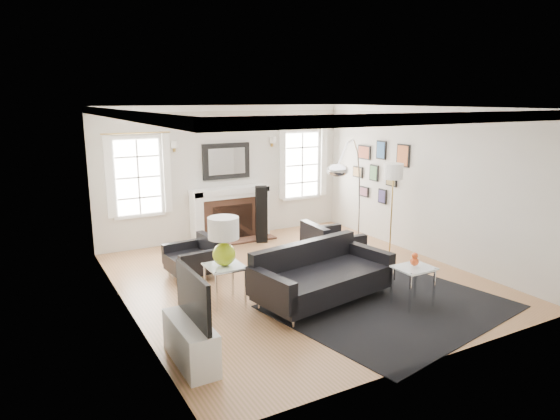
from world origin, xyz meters
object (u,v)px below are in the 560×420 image
coffee_table (293,283)px  arc_floor_lamp (350,197)px  armchair_right (329,245)px  gourd_lamp (224,238)px  armchair_left (195,259)px  fireplace (231,214)px  sofa (320,277)px

coffee_table → arc_floor_lamp: (1.68, 0.92, 0.95)m
armchair_right → coffee_table: size_ratio=1.27×
gourd_lamp → armchair_right: bearing=16.6°
gourd_lamp → arc_floor_lamp: arc_floor_lamp is taller
armchair_left → arc_floor_lamp: 2.85m
coffee_table → fireplace: bearing=80.7°
fireplace → coffee_table: fireplace is taller
coffee_table → gourd_lamp: size_ratio=1.09×
armchair_left → armchair_right: 2.40m
fireplace → gourd_lamp: 3.45m
armchair_left → arc_floor_lamp: size_ratio=0.38×
coffee_table → arc_floor_lamp: 2.14m
coffee_table → arc_floor_lamp: arc_floor_lamp is taller
coffee_table → gourd_lamp: (-0.86, 0.50, 0.67)m
armchair_left → arc_floor_lamp: arc_floor_lamp is taller
armchair_left → coffee_table: bearing=-63.9°
armchair_left → arc_floor_lamp: (2.55, -0.85, 0.96)m
sofa → gourd_lamp: 1.52m
coffee_table → arc_floor_lamp: bearing=28.7°
armchair_left → gourd_lamp: gourd_lamp is taller
armchair_right → coffee_table: armchair_right is taller
sofa → arc_floor_lamp: size_ratio=0.96×
fireplace → coffee_table: (-0.59, -3.59, -0.23)m
fireplace → armchair_left: (-1.46, -1.82, -0.23)m
sofa → armchair_right: size_ratio=2.26×
sofa → armchair_left: 2.27m
sofa → coffee_table: sofa is taller
sofa → armchair_left: size_ratio=2.52×
gourd_lamp → coffee_table: bearing=-30.0°
arc_floor_lamp → gourd_lamp: bearing=-170.5°
armchair_right → fireplace: bearing=110.0°
sofa → armchair_right: 1.67m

